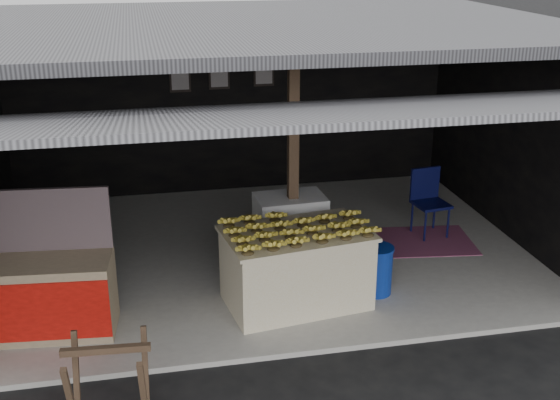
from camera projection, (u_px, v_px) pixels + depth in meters
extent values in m
plane|color=black|center=(304.00, 356.00, 7.03)|extent=(80.00, 80.00, 0.00)
cube|color=gray|center=(260.00, 251.00, 9.31)|extent=(7.00, 5.00, 0.06)
cube|color=black|center=(232.00, 100.00, 11.07)|extent=(7.00, 0.15, 2.90)
cube|color=black|center=(515.00, 129.00, 9.44)|extent=(0.15, 5.00, 2.90)
cube|color=#232326|center=(258.00, 25.00, 8.27)|extent=(7.20, 5.20, 0.12)
cube|color=#232326|center=(339.00, 112.00, 5.19)|extent=(7.40, 2.47, 0.48)
cube|color=#493324|center=(293.00, 158.00, 8.30)|extent=(0.12, 0.12, 2.85)
cube|color=beige|center=(296.00, 270.00, 7.79)|extent=(1.64, 1.13, 0.83)
cube|color=beige|center=(297.00, 234.00, 7.63)|extent=(1.71, 1.19, 0.04)
cube|color=white|center=(290.00, 231.00, 8.67)|extent=(0.86, 0.60, 0.93)
cube|color=navy|center=(295.00, 237.00, 8.39)|extent=(0.65, 0.05, 0.28)
cube|color=#B21414|center=(295.00, 262.00, 8.51)|extent=(0.42, 0.04, 0.09)
cube|color=#998466|center=(42.00, 297.00, 7.22)|extent=(1.50, 0.77, 0.81)
cube|color=red|center=(39.00, 312.00, 6.92)|extent=(1.44, 0.16, 0.63)
cube|color=white|center=(39.00, 313.00, 6.91)|extent=(0.49, 0.06, 0.16)
cube|color=#1C1745|center=(37.00, 220.00, 7.20)|extent=(1.44, 0.19, 0.68)
cube|color=#493324|center=(70.00, 398.00, 5.79)|extent=(0.07, 0.28, 0.73)
cube|color=#493324|center=(143.00, 392.00, 5.86)|extent=(0.07, 0.28, 0.73)
cube|color=#493324|center=(76.00, 373.00, 6.13)|extent=(0.07, 0.28, 0.73)
cube|color=#493324|center=(145.00, 368.00, 6.20)|extent=(0.07, 0.28, 0.73)
cube|color=#493324|center=(106.00, 350.00, 5.88)|extent=(0.75, 0.12, 0.06)
cylinder|color=navy|center=(376.00, 271.00, 8.07)|extent=(0.37, 0.37, 0.54)
cylinder|color=#090C36|center=(425.00, 226.00, 9.43)|extent=(0.03, 0.03, 0.46)
cylinder|color=#090C36|center=(448.00, 223.00, 9.54)|extent=(0.03, 0.03, 0.46)
cylinder|color=#090C36|center=(412.00, 217.00, 9.75)|extent=(0.03, 0.03, 0.46)
cylinder|color=#090C36|center=(434.00, 214.00, 9.86)|extent=(0.03, 0.03, 0.46)
cube|color=#090C36|center=(431.00, 204.00, 9.56)|extent=(0.49, 0.49, 0.04)
cube|color=#090C36|center=(425.00, 184.00, 9.66)|extent=(0.44, 0.10, 0.47)
cube|color=#731958|center=(416.00, 241.00, 9.51)|extent=(1.61, 1.18, 0.01)
cube|color=black|center=(180.00, 78.00, 10.69)|extent=(0.32, 0.03, 0.42)
cube|color=#4C4C59|center=(180.00, 79.00, 10.67)|extent=(0.26, 0.02, 0.34)
cube|color=black|center=(219.00, 76.00, 10.79)|extent=(0.32, 0.03, 0.42)
cube|color=#4C4C59|center=(219.00, 76.00, 10.78)|extent=(0.26, 0.02, 0.34)
cube|color=black|center=(264.00, 73.00, 10.92)|extent=(0.32, 0.03, 0.42)
cube|color=#4C4C59|center=(264.00, 73.00, 10.90)|extent=(0.26, 0.02, 0.34)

